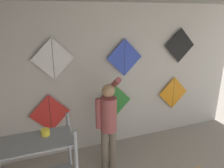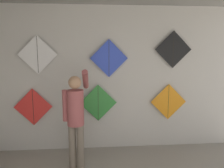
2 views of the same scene
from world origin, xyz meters
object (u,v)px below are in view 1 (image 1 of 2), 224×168
kite_2 (173,93)px  kite_4 (125,58)px  shopkeeper (108,120)px  kite_0 (50,114)px  kite_5 (180,46)px  kite_1 (114,101)px  kite_3 (53,59)px

kite_2 → kite_4: size_ratio=1.00×
shopkeeper → kite_4: (0.59, 0.70, 0.87)m
kite_0 → kite_5: size_ratio=1.00×
shopkeeper → kite_0: size_ratio=2.30×
kite_1 → kite_3: (-1.11, 0.00, 0.93)m
kite_0 → kite_3: (0.13, 0.00, 0.99)m
kite_1 → shopkeeper: bearing=-118.4°
kite_0 → kite_4: (1.45, 0.00, 0.92)m
kite_0 → kite_1: kite_1 is taller
kite_1 → kite_3: size_ratio=1.00×
kite_2 → kite_3: (-2.51, 0.00, 0.94)m
kite_2 → kite_5: 1.04m
kite_1 → kite_5: bearing=0.0°
kite_5 → kite_1: bearing=180.0°
kite_4 → kite_3: bearing=180.0°
shopkeeper → kite_3: 1.38m
shopkeeper → kite_1: shopkeeper is taller
kite_1 → kite_4: (0.21, 0.00, 0.86)m
kite_0 → kite_5: 2.91m
kite_2 → kite_1: bearing=180.0°
shopkeeper → kite_4: size_ratio=2.30×
kite_0 → kite_2: 2.65m
kite_4 → kite_5: bearing=0.0°
shopkeeper → kite_5: kite_5 is taller
shopkeeper → kite_3: bearing=145.8°
shopkeeper → kite_0: bearing=150.5°
kite_1 → kite_2: kite_1 is taller
kite_3 → kite_1: bearing=0.0°
kite_3 → kite_4: bearing=0.0°
kite_5 → kite_3: bearing=180.0°
kite_2 → kite_4: bearing=180.0°
kite_2 → kite_5: bearing=0.0°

